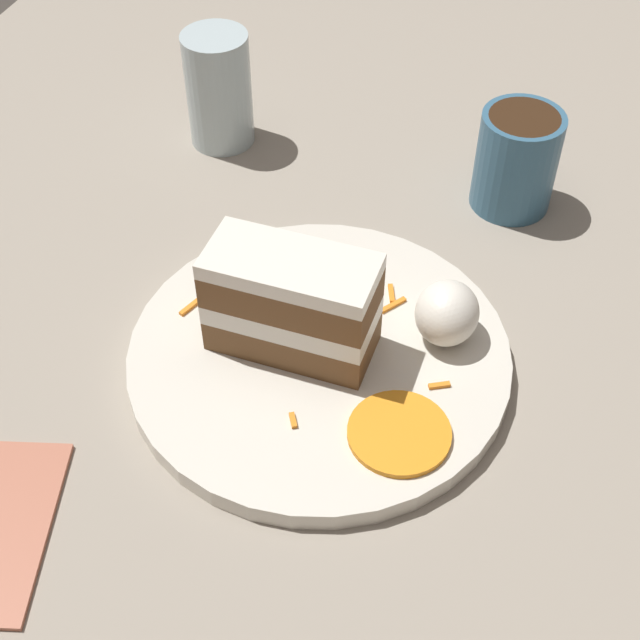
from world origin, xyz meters
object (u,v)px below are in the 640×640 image
(cake_slice, at_px, (293,300))
(orange_garnish, at_px, (399,433))
(cream_dollop, at_px, (447,313))
(coffee_mug, at_px, (517,157))
(drinking_glass, at_px, (219,97))
(plate, at_px, (320,354))

(cake_slice, distance_m, orange_garnish, 0.13)
(cream_dollop, height_order, coffee_mug, coffee_mug)
(orange_garnish, xyz_separation_m, drinking_glass, (-0.31, -0.27, 0.03))
(cream_dollop, xyz_separation_m, orange_garnish, (0.10, -0.01, -0.02))
(coffee_mug, bearing_deg, drinking_glass, -91.67)
(cake_slice, distance_m, drinking_glass, 0.30)
(orange_garnish, height_order, coffee_mug, coffee_mug)
(cake_slice, bearing_deg, cream_dollop, -67.95)
(cream_dollop, height_order, drinking_glass, drinking_glass)
(coffee_mug, bearing_deg, cream_dollop, -4.95)
(plate, xyz_separation_m, cream_dollop, (-0.04, 0.09, 0.03))
(plate, bearing_deg, drinking_glass, -143.30)
(plate, height_order, coffee_mug, coffee_mug)
(drinking_glass, bearing_deg, plate, 36.70)
(plate, height_order, cake_slice, cake_slice)
(plate, distance_m, cream_dollop, 0.10)
(plate, distance_m, coffee_mug, 0.27)
(plate, relative_size, orange_garnish, 3.99)
(cake_slice, relative_size, cream_dollop, 2.32)
(plate, bearing_deg, cream_dollop, 116.25)
(cream_dollop, xyz_separation_m, coffee_mug, (-0.20, 0.02, 0.01))
(drinking_glass, xyz_separation_m, coffee_mug, (0.01, 0.29, 0.00))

